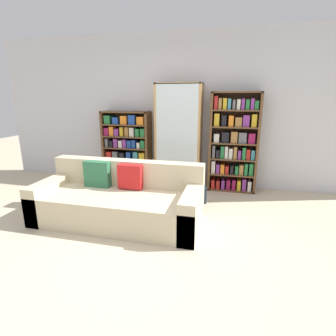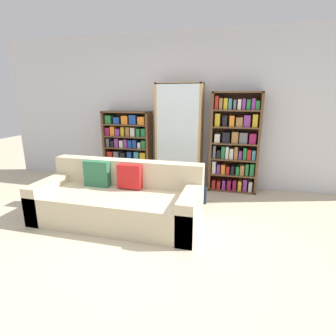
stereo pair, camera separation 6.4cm
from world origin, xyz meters
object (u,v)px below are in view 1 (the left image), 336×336
at_px(bookshelf_left, 127,148).
at_px(bookshelf_right, 234,144).
at_px(display_cabinet, 179,138).
at_px(wine_bottle, 204,195).
at_px(couch, 119,201).

distance_m(bookshelf_left, bookshelf_right, 1.97).
bearing_deg(bookshelf_left, display_cabinet, -0.95).
bearing_deg(wine_bottle, couch, -141.69).
height_order(bookshelf_left, display_cabinet, display_cabinet).
distance_m(couch, bookshelf_left, 1.70).
relative_size(display_cabinet, bookshelf_right, 1.09).
bearing_deg(wine_bottle, display_cabinet, 127.18).
bearing_deg(bookshelf_right, wine_bottle, -118.25).
bearing_deg(couch, display_cabinet, 72.64).
bearing_deg(display_cabinet, wine_bottle, -52.82).
bearing_deg(bookshelf_right, display_cabinet, -178.99).
bearing_deg(display_cabinet, bookshelf_left, 179.05).
height_order(couch, bookshelf_left, bookshelf_left).
bearing_deg(bookshelf_left, wine_bottle, -25.69).
relative_size(couch, bookshelf_right, 1.28).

